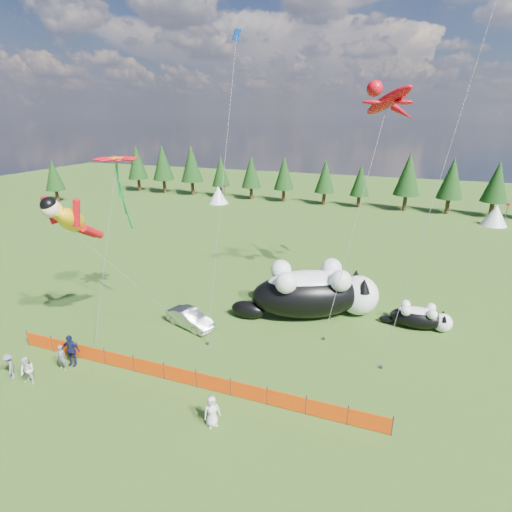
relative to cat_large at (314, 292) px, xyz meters
The scene contains 16 objects.
ground 9.06m from the cat_large, 124.94° to the right, with size 160.00×160.00×0.00m, color #143209.
safety_fence 11.54m from the cat_large, 116.32° to the right, with size 22.06×0.06×1.10m.
tree_line 38.13m from the cat_large, 97.67° to the left, with size 90.00×4.00×8.00m, color black, non-canonical shape.
festival_tents 33.26m from the cat_large, 79.75° to the left, with size 50.00×3.20×2.80m, color white, non-canonical shape.
cat_large is the anchor object (origin of this frame).
cat_small 7.36m from the cat_large, ahead, with size 4.72×1.78×1.70m.
car 8.98m from the cat_large, 148.75° to the right, with size 1.30×3.72×1.23m, color #B3B4B8.
spectator_a 16.71m from the cat_large, 136.27° to the right, with size 0.57×0.38×1.57m, color slate.
spectator_b 18.36m from the cat_large, 134.08° to the right, with size 0.80×0.47×1.65m, color silver.
spectator_c 16.18m from the cat_large, 137.30° to the right, with size 1.15×0.59×1.96m, color #161A3E.
spectator_d 19.32m from the cat_large, 137.10° to the right, with size 0.99×0.51×1.53m, color slate.
spectator_e 12.71m from the cat_large, 99.30° to the right, with size 0.78×0.51×1.61m, color silver.
superhero_kite 16.57m from the cat_large, 146.92° to the right, with size 7.90×6.14×10.92m.
gecko_kite 13.99m from the cat_large, 49.97° to the left, with size 6.77×11.01×16.84m.
flower_kite 15.83m from the cat_large, 154.52° to the right, with size 3.47×6.38×12.06m.
diamond_kite_a 16.58m from the cat_large, behind, with size 0.73×7.08×19.71m.
Camera 1 is at (10.18, -18.68, 13.89)m, focal length 28.00 mm.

